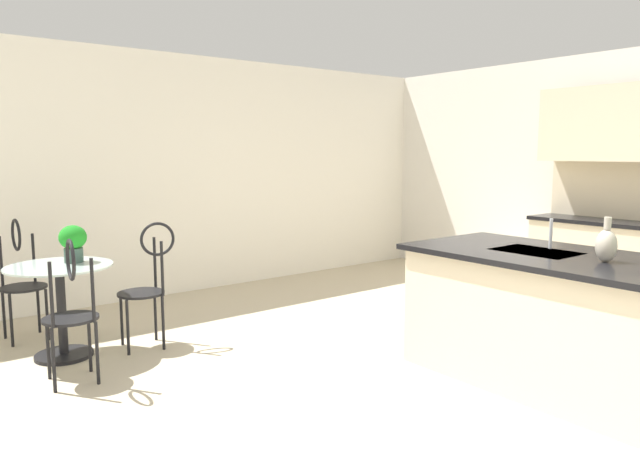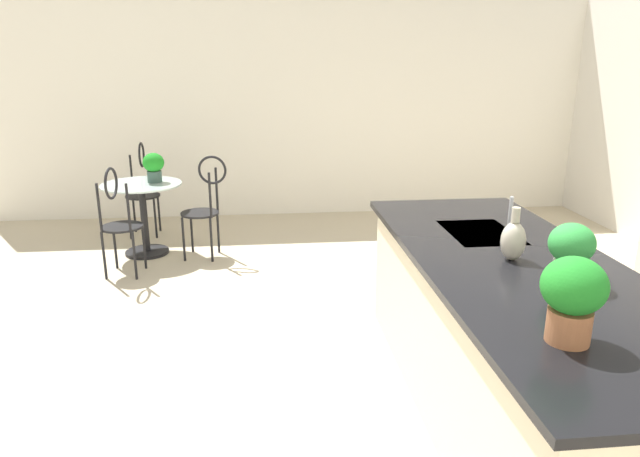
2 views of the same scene
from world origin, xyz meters
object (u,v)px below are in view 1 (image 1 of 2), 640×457
Objects in this scene: chair_near_window at (148,279)px; vase_on_counter at (606,245)px; potted_plant_on_table at (73,241)px; chair_toward_desk at (71,304)px; bistro_table at (61,302)px; chair_by_island at (21,273)px.

vase_on_counter reaches higher than chair_near_window.
potted_plant_on_table is 1.04× the size of vase_on_counter.
chair_near_window is 0.86m from chair_toward_desk.
bistro_table is at bearing -105.16° from chair_near_window.
bistro_table is at bearing 171.67° from chair_toward_desk.
vase_on_counter is (2.85, 1.88, 0.46)m from chair_near_window.
chair_near_window is at bearing -146.49° from vase_on_counter.
bistro_table is at bearing -140.12° from vase_on_counter.
vase_on_counter is at bearing 33.51° from chair_near_window.
potted_plant_on_table reaches higher than bistro_table.
chair_by_island and chair_toward_desk have the same top height.
chair_by_island is at bearing -139.19° from chair_near_window.
vase_on_counter reaches higher than bistro_table.
vase_on_counter is at bearing 39.88° from bistro_table.
chair_toward_desk is 0.80m from potted_plant_on_table.
chair_near_window is 0.65m from potted_plant_on_table.
chair_toward_desk is at bearing -17.81° from potted_plant_on_table.
bistro_table is 2.68× the size of potted_plant_on_table.
chair_near_window is 3.62× the size of vase_on_counter.
chair_toward_desk reaches higher than potted_plant_on_table.
chair_toward_desk is 3.57m from vase_on_counter.
chair_by_island is 0.79m from potted_plant_on_table.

